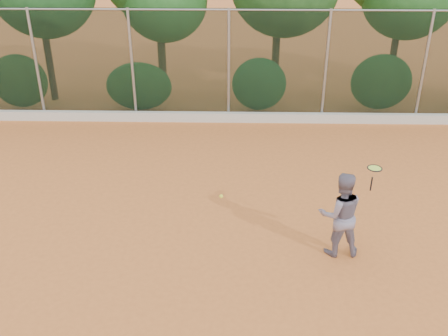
{
  "coord_description": "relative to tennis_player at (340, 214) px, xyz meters",
  "views": [
    {
      "loc": [
        0.22,
        -8.19,
        5.87
      ],
      "look_at": [
        0.0,
        1.0,
        1.25
      ],
      "focal_mm": 40.0,
      "sensor_mm": 36.0,
      "label": 1
    }
  ],
  "objects": [
    {
      "name": "chainlink_fence",
      "position": [
        -2.23,
        7.13,
        1.0
      ],
      "size": [
        24.09,
        0.09,
        3.5
      ],
      "color": "black",
      "rests_on": "ground"
    },
    {
      "name": "ground",
      "position": [
        -2.23,
        0.13,
        -0.86
      ],
      "size": [
        80.0,
        80.0,
        0.0
      ],
      "primitive_type": "plane",
      "color": "#CA6D2F",
      "rests_on": "ground"
    },
    {
      "name": "tennis_player",
      "position": [
        0.0,
        0.0,
        0.0
      ],
      "size": [
        0.87,
        0.7,
        1.72
      ],
      "primitive_type": "imported",
      "rotation": [
        0.0,
        0.0,
        3.2
      ],
      "color": "slate",
      "rests_on": "ground"
    },
    {
      "name": "concrete_curb",
      "position": [
        -2.23,
        6.95,
        -0.71
      ],
      "size": [
        24.0,
        0.2,
        0.3
      ],
      "primitive_type": "cube",
      "color": "beige",
      "rests_on": "ground"
    },
    {
      "name": "tennis_ball_in_flight",
      "position": [
        -2.24,
        -0.43,
        0.61
      ],
      "size": [
        0.07,
        0.07,
        0.07
      ],
      "color": "yellow",
      "rests_on": "ground"
    },
    {
      "name": "tennis_racket",
      "position": [
        0.5,
        -0.05,
        0.97
      ],
      "size": [
        0.27,
        0.27,
        0.5
      ],
      "color": "black",
      "rests_on": "ground"
    }
  ]
}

